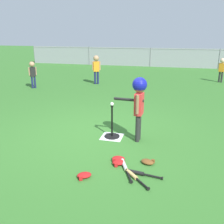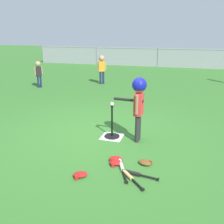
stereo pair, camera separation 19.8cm
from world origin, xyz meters
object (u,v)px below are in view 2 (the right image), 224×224
(batter_child, at_px, (139,97))
(glove_tossed_aside, at_px, (145,162))
(batting_tee, at_px, (112,132))
(fielder_near_right, at_px, (38,71))
(glove_near_bats, at_px, (80,175))
(spare_bat_silver, at_px, (122,167))
(baseball_on_tee, at_px, (112,104))
(spare_bat_black, at_px, (135,174))
(glove_by_plate, at_px, (116,163))
(glove_outfield_drop, at_px, (116,159))
(spare_bat_wood, at_px, (129,176))
(fielder_near_left, at_px, (102,66))

(batter_child, relative_size, glove_tossed_aside, 4.89)
(batting_tee, bearing_deg, batter_child, -4.45)
(batting_tee, height_order, fielder_near_right, fielder_near_right)
(glove_near_bats, height_order, glove_tossed_aside, same)
(spare_bat_silver, bearing_deg, glove_tossed_aside, 36.60)
(baseball_on_tee, relative_size, spare_bat_black, 0.13)
(glove_near_bats, distance_m, glove_tossed_aside, 1.11)
(batting_tee, distance_m, glove_tossed_aside, 1.28)
(baseball_on_tee, relative_size, glove_by_plate, 0.28)
(batter_child, xyz_separation_m, glove_outfield_drop, (-0.20, -0.92, -0.89))
(baseball_on_tee, xyz_separation_m, glove_by_plate, (0.39, -1.10, -0.68))
(fielder_near_right, height_order, spare_bat_silver, fielder_near_right)
(spare_bat_silver, relative_size, glove_by_plate, 2.39)
(spare_bat_wood, bearing_deg, spare_bat_black, 57.00)
(spare_bat_black, distance_m, glove_near_bats, 0.84)
(glove_near_bats, distance_m, glove_outfield_drop, 0.75)
(baseball_on_tee, height_order, glove_tossed_aside, baseball_on_tee)
(glove_near_bats, relative_size, glove_tossed_aside, 1.02)
(fielder_near_left, bearing_deg, fielder_near_right, -147.25)
(baseball_on_tee, relative_size, fielder_near_left, 0.06)
(spare_bat_black, bearing_deg, glove_by_plate, 147.79)
(baseball_on_tee, bearing_deg, fielder_near_right, 136.67)
(glove_near_bats, bearing_deg, batter_child, 69.40)
(spare_bat_wood, xyz_separation_m, glove_near_bats, (-0.73, -0.17, 0.01))
(spare_bat_black, relative_size, glove_outfield_drop, 2.47)
(glove_near_bats, bearing_deg, spare_bat_black, 18.98)
(glove_by_plate, bearing_deg, batting_tee, 109.57)
(batting_tee, distance_m, spare_bat_wood, 1.59)
(spare_bat_silver, relative_size, glove_near_bats, 2.37)
(spare_bat_wood, height_order, glove_near_bats, glove_near_bats)
(glove_outfield_drop, bearing_deg, glove_by_plate, -73.32)
(batter_child, distance_m, glove_by_plate, 1.39)
(spare_bat_wood, relative_size, spare_bat_black, 0.80)
(batting_tee, relative_size, spare_bat_silver, 1.07)
(spare_bat_silver, height_order, glove_near_bats, glove_near_bats)
(batter_child, relative_size, spare_bat_black, 2.22)
(glove_by_plate, distance_m, glove_tossed_aside, 0.49)
(glove_outfield_drop, bearing_deg, fielder_near_left, 110.59)
(batting_tee, bearing_deg, glove_by_plate, -70.43)
(batting_tee, relative_size, baseball_on_tee, 9.22)
(fielder_near_right, relative_size, glove_near_bats, 3.80)
(batting_tee, height_order, spare_bat_black, batting_tee)
(batting_tee, height_order, glove_tossed_aside, batting_tee)
(batting_tee, height_order, glove_near_bats, batting_tee)
(spare_bat_silver, xyz_separation_m, spare_bat_wood, (0.18, -0.23, 0.00))
(fielder_near_left, relative_size, fielder_near_right, 1.15)
(batter_child, height_order, spare_bat_black, batter_child)
(glove_by_plate, distance_m, glove_near_bats, 0.66)
(spare_bat_silver, bearing_deg, baseball_on_tee, 113.39)
(glove_by_plate, bearing_deg, fielder_near_left, 110.51)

